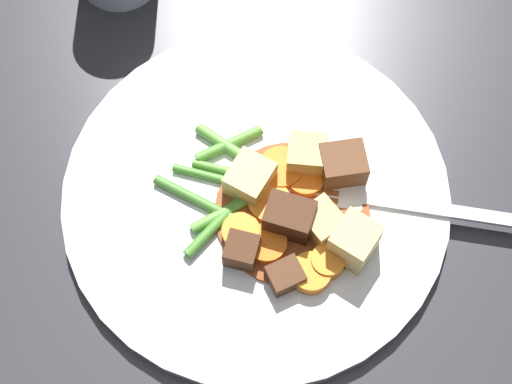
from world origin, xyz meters
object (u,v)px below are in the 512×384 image
Objects in this scene: carrot_slice_6 at (305,179)px; meat_chunk_3 at (242,251)px; fork at (392,202)px; carrot_slice_2 at (241,233)px; meat_chunk_2 at (285,276)px; carrot_slice_0 at (267,244)px; meat_chunk_1 at (289,218)px; potato_chunk_2 at (354,241)px; carrot_slice_4 at (281,169)px; carrot_slice_5 at (272,200)px; meat_chunk_0 at (343,165)px; dinner_plate at (256,195)px; potato_chunk_1 at (322,222)px; carrot_slice_3 at (311,273)px; carrot_slice_1 at (329,260)px; potato_chunk_0 at (307,155)px; potato_chunk_3 at (247,181)px.

meat_chunk_3 is at bearing -80.39° from carrot_slice_6.
carrot_slice_6 reaches higher than fork.
meat_chunk_2 is (0.05, 0.00, 0.00)m from carrot_slice_2.
carrot_slice_0 is 0.86× the size of meat_chunk_1.
potato_chunk_2 is at bearing 73.15° from meat_chunk_2.
carrot_slice_6 is at bearing 25.00° from carrot_slice_4.
carrot_slice_0 is at bearing -49.14° from carrot_slice_5.
carrot_slice_4 is 1.18× the size of carrot_slice_6.
meat_chunk_3 is at bearing -111.06° from carrot_slice_0.
carrot_slice_2 is 0.02m from meat_chunk_3.
meat_chunk_0 is at bearing 47.37° from carrot_slice_4.
fork is (0.04, 0.07, -0.01)m from meat_chunk_1.
meat_chunk_1 is at bearing -0.61° from dinner_plate.
meat_chunk_3 is at bearing -39.07° from carrot_slice_2.
meat_chunk_3 is at bearing -111.33° from potato_chunk_1.
meat_chunk_3 is at bearing -97.30° from meat_chunk_1.
meat_chunk_2 is (0.06, -0.05, 0.00)m from carrot_slice_4.
meat_chunk_0 is (0.01, 0.09, 0.01)m from carrot_slice_2.
dinner_plate is 0.07m from meat_chunk_2.
meat_chunk_0 reaches higher than carrot_slice_3.
potato_chunk_2 reaches higher than carrot_slice_5.
carrot_slice_5 is at bearing 163.63° from carrot_slice_3.
meat_chunk_1 is at bearing -62.34° from carrot_slice_6.
meat_chunk_1 is (-0.02, -0.02, 0.00)m from potato_chunk_1.
fork is (-0.00, 0.07, -0.00)m from carrot_slice_1.
potato_chunk_1 is (0.05, 0.02, 0.02)m from dinner_plate.
dinner_plate is 10.08× the size of potato_chunk_0.
potato_chunk_1 is at bearing 68.67° from meat_chunk_3.
dinner_plate is 0.03m from carrot_slice_4.
meat_chunk_0 is at bearing 30.46° from potato_chunk_0.
carrot_slice_6 is 0.02m from potato_chunk_0.
meat_chunk_3 is at bearing -70.22° from carrot_slice_5.
carrot_slice_1 is at bearing 2.46° from meat_chunk_1.
fork is at bearing 30.70° from carrot_slice_4.
potato_chunk_3 is at bearing 134.62° from meat_chunk_3.
potato_chunk_2 is 1.36× the size of meat_chunk_2.
carrot_slice_3 is at bearing -41.20° from potato_chunk_0.
potato_chunk_3 reaches higher than carrot_slice_5.
meat_chunk_3 is 0.15× the size of fork.
carrot_slice_2 is at bearing -89.37° from carrot_slice_6.
carrot_slice_2 is 0.04m from meat_chunk_1.
potato_chunk_0 reaches higher than meat_chunk_3.
meat_chunk_2 reaches higher than carrot_slice_6.
dinner_plate is at bearing 126.78° from meat_chunk_3.
carrot_slice_5 reaches higher than dinner_plate.
potato_chunk_0 is 0.09m from meat_chunk_2.
potato_chunk_0 is 0.08m from potato_chunk_2.
meat_chunk_1 reaches higher than carrot_slice_4.
carrot_slice_2 is 0.82× the size of carrot_slice_4.
dinner_plate is at bearing 120.87° from carrot_slice_2.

